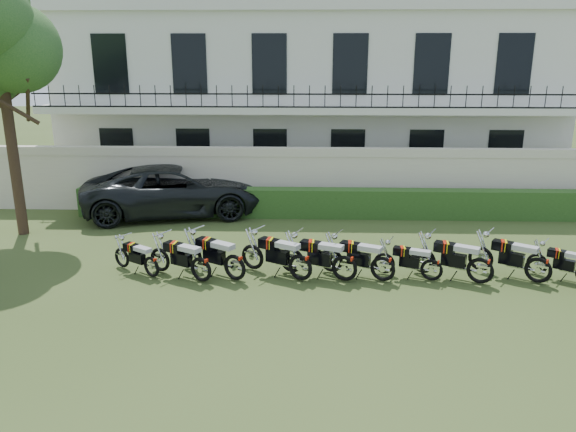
% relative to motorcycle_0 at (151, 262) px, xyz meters
% --- Properties ---
extents(ground, '(100.00, 100.00, 0.00)m').
position_rel_motorcycle_0_xyz_m(ground, '(3.96, -1.52, -0.42)').
color(ground, '#36481D').
rests_on(ground, ground).
extents(perimeter_wall, '(30.00, 0.35, 2.30)m').
position_rel_motorcycle_0_xyz_m(perimeter_wall, '(3.96, 6.48, 0.75)').
color(perimeter_wall, beige).
rests_on(perimeter_wall, ground).
extents(hedge, '(18.00, 0.60, 1.00)m').
position_rel_motorcycle_0_xyz_m(hedge, '(4.96, 5.68, 0.08)').
color(hedge, '#214318').
rests_on(hedge, ground).
extents(building, '(20.40, 9.60, 7.40)m').
position_rel_motorcycle_0_xyz_m(building, '(3.96, 12.44, 3.29)').
color(building, silver).
rests_on(building, ground).
extents(motorcycle_0, '(1.45, 1.00, 0.92)m').
position_rel_motorcycle_0_xyz_m(motorcycle_0, '(0.00, 0.00, 0.00)').
color(motorcycle_0, black).
rests_on(motorcycle_0, ground).
extents(motorcycle_1, '(1.79, 1.05, 1.08)m').
position_rel_motorcycle_0_xyz_m(motorcycle_1, '(1.31, -0.26, 0.07)').
color(motorcycle_1, black).
rests_on(motorcycle_1, ground).
extents(motorcycle_2, '(1.84, 1.18, 1.14)m').
position_rel_motorcycle_0_xyz_m(motorcycle_2, '(2.13, -0.14, 0.10)').
color(motorcycle_2, black).
rests_on(motorcycle_2, ground).
extents(motorcycle_3, '(1.89, 1.14, 1.15)m').
position_rel_motorcycle_0_xyz_m(motorcycle_3, '(3.76, -0.10, 0.11)').
color(motorcycle_3, black).
rests_on(motorcycle_3, ground).
extents(motorcycle_4, '(1.97, 0.96, 1.14)m').
position_rel_motorcycle_0_xyz_m(motorcycle_4, '(4.85, -0.10, 0.10)').
color(motorcycle_4, black).
rests_on(motorcycle_4, ground).
extents(motorcycle_5, '(1.87, 0.97, 1.10)m').
position_rel_motorcycle_0_xyz_m(motorcycle_5, '(5.80, -0.08, 0.08)').
color(motorcycle_5, black).
rests_on(motorcycle_5, ground).
extents(motorcycle_6, '(1.66, 0.78, 0.95)m').
position_rel_motorcycle_0_xyz_m(motorcycle_6, '(7.02, 0.01, 0.01)').
color(motorcycle_6, black).
rests_on(motorcycle_6, ground).
extents(motorcycle_7, '(1.89, 1.07, 1.13)m').
position_rel_motorcycle_0_xyz_m(motorcycle_7, '(8.16, -0.15, 0.10)').
color(motorcycle_7, black).
rests_on(motorcycle_7, ground).
extents(motorcycle_8, '(1.78, 1.22, 1.12)m').
position_rel_motorcycle_0_xyz_m(motorcycle_8, '(9.60, -0.05, 0.09)').
color(motorcycle_8, black).
rests_on(motorcycle_8, ground).
extents(suv, '(6.75, 4.22, 1.74)m').
position_rel_motorcycle_0_xyz_m(suv, '(-0.72, 5.87, 0.45)').
color(suv, black).
rests_on(suv, ground).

